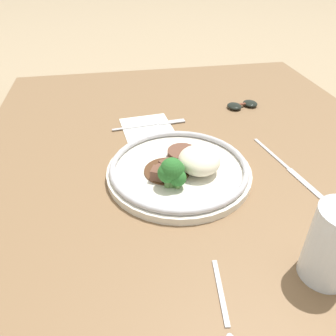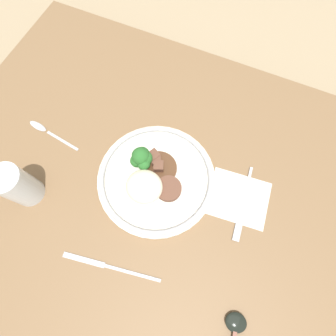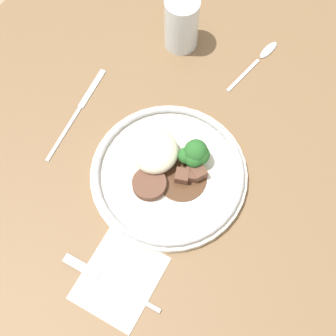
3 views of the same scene
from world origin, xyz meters
The scene contains 8 objects.
ground_plane centered at (0.00, 0.00, 0.00)m, with size 8.00×8.00×0.00m, color #998466.
dining_table centered at (0.00, 0.00, 0.02)m, with size 1.22×0.97×0.03m.
napkin centered at (-0.17, -0.09, 0.03)m, with size 0.16×0.14×0.00m.
plate centered at (0.04, -0.05, 0.05)m, with size 0.29×0.29×0.07m.
juice_glass centered at (0.30, 0.10, 0.09)m, with size 0.07×0.07×0.12m.
fork centered at (-0.19, -0.07, 0.04)m, with size 0.03×0.19×0.00m.
knife centered at (0.05, 0.17, 0.03)m, with size 0.23×0.05×0.00m.
spoon centered at (0.37, -0.06, 0.03)m, with size 0.16×0.03×0.01m.
Camera 3 is at (-0.24, -0.24, 0.83)m, focal length 50.00 mm.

